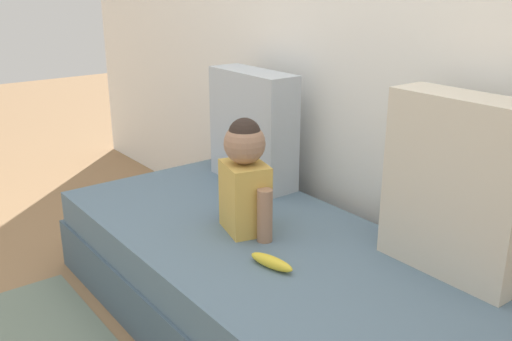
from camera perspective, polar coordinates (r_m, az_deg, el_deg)
ground_plane at (r=2.24m, az=0.95°, el=-15.39°), size 12.00×12.00×0.00m
back_wall at (r=2.25m, az=12.94°, el=15.06°), size 5.11×0.10×2.26m
couch at (r=2.14m, az=0.98°, el=-11.45°), size 1.91×0.87×0.36m
throw_pillow_left at (r=2.55m, az=-0.32°, el=4.33°), size 0.46×0.16×0.51m
throw_pillow_right at (r=1.86m, az=19.60°, el=-1.54°), size 0.46×0.16×0.57m
toddler at (r=2.06m, az=-1.14°, el=-0.60°), size 0.29×0.19×0.43m
banana at (r=1.87m, az=1.57°, el=-9.21°), size 0.18×0.08×0.04m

